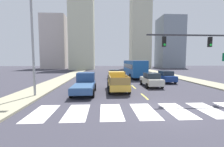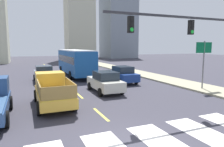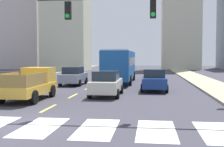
{
  "view_description": "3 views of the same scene",
  "coord_description": "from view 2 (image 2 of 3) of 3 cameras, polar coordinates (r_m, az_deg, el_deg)",
  "views": [
    {
      "loc": [
        -3.78,
        -9.66,
        3.31
      ],
      "look_at": [
        -2.51,
        11.85,
        1.44
      ],
      "focal_mm": 24.7,
      "sensor_mm": 36.0,
      "label": 1
    },
    {
      "loc": [
        -3.75,
        -6.46,
        3.73
      ],
      "look_at": [
        2.44,
        8.15,
        1.66
      ],
      "focal_mm": 33.18,
      "sensor_mm": 36.0,
      "label": 2
    },
    {
      "loc": [
        5.19,
        -10.79,
        2.67
      ],
      "look_at": [
        1.61,
        17.54,
        1.06
      ],
      "focal_mm": 47.92,
      "sensor_mm": 36.0,
      "label": 3
    }
  ],
  "objects": [
    {
      "name": "ground_plane",
      "position": [
        8.35,
        6.81,
        -19.17
      ],
      "size": [
        160.0,
        160.0,
        0.0
      ],
      "primitive_type": "plane",
      "color": "#373540"
    },
    {
      "name": "sidewalk_right",
      "position": [
        28.69,
        7.7,
        0.03
      ],
      "size": [
        3.17,
        110.0,
        0.15
      ],
      "primitive_type": "cube",
      "color": "#9D987A",
      "rests_on": "ground"
    },
    {
      "name": "crosswalk_stripe_4",
      "position": [
        8.89,
        13.21,
        -17.57
      ],
      "size": [
        1.4,
        3.3,
        0.01
      ],
      "primitive_type": "cube",
      "color": "white",
      "rests_on": "ground"
    },
    {
      "name": "crosswalk_stripe_5",
      "position": [
        10.24,
        23.43,
        -14.56
      ],
      "size": [
        1.4,
        3.3,
        0.01
      ],
      "primitive_type": "cube",
      "color": "white",
      "rests_on": "ground"
    },
    {
      "name": "lane_dash_0",
      "position": [
        11.72,
        -3.12,
        -11.14
      ],
      "size": [
        0.16,
        2.4,
        0.01
      ],
      "primitive_type": "cube",
      "color": "#D2C647",
      "rests_on": "ground"
    },
    {
      "name": "lane_dash_1",
      "position": [
        16.34,
        -9.13,
        -5.86
      ],
      "size": [
        0.16,
        2.4,
        0.01
      ],
      "primitive_type": "cube",
      "color": "#D2C647",
      "rests_on": "ground"
    },
    {
      "name": "lane_dash_2",
      "position": [
        21.13,
        -12.39,
        -2.92
      ],
      "size": [
        0.16,
        2.4,
        0.01
      ],
      "primitive_type": "cube",
      "color": "#D2C647",
      "rests_on": "ground"
    },
    {
      "name": "lane_dash_3",
      "position": [
        26.0,
        -14.44,
        -1.06
      ],
      "size": [
        0.16,
        2.4,
        0.01
      ],
      "primitive_type": "cube",
      "color": "#D2C647",
      "rests_on": "ground"
    },
    {
      "name": "lane_dash_4",
      "position": [
        30.91,
        -15.83,
        0.21
      ],
      "size": [
        0.16,
        2.4,
        0.01
      ],
      "primitive_type": "cube",
      "color": "#D2C647",
      "rests_on": "ground"
    },
    {
      "name": "lane_dash_5",
      "position": [
        35.85,
        -16.84,
        1.13
      ],
      "size": [
        0.16,
        2.4,
        0.01
      ],
      "primitive_type": "cube",
      "color": "#D2C647",
      "rests_on": "ground"
    },
    {
      "name": "lane_dash_6",
      "position": [
        40.8,
        -17.61,
        1.83
      ],
      "size": [
        0.16,
        2.4,
        0.01
      ],
      "primitive_type": "cube",
      "color": "#D2C647",
      "rests_on": "ground"
    },
    {
      "name": "lane_dash_7",
      "position": [
        45.77,
        -18.21,
        2.38
      ],
      "size": [
        0.16,
        2.4,
        0.01
      ],
      "primitive_type": "cube",
      "color": "#D2C647",
      "rests_on": "ground"
    },
    {
      "name": "pickup_stakebed",
      "position": [
        13.95,
        -16.1,
        -4.43
      ],
      "size": [
        2.18,
        5.2,
        1.96
      ],
      "rotation": [
        0.0,
        0.0,
        0.04
      ],
      "color": "gold",
      "rests_on": "ground"
    },
    {
      "name": "city_bus",
      "position": [
        26.8,
        -10.15,
        3.5
      ],
      "size": [
        2.72,
        10.8,
        3.32
      ],
      "rotation": [
        0.0,
        0.0,
        0.03
      ],
      "color": "#194F96",
      "rests_on": "ground"
    },
    {
      "name": "sedan_mid",
      "position": [
        17.04,
        -1.93,
        -2.28
      ],
      "size": [
        2.02,
        4.4,
        1.72
      ],
      "rotation": [
        0.0,
        0.0,
        -0.03
      ],
      "color": "beige",
      "rests_on": "ground"
    },
    {
      "name": "sedan_near_right",
      "position": [
        21.51,
        2.86,
        -0.26
      ],
      "size": [
        2.02,
        4.4,
        1.72
      ],
      "rotation": [
        0.0,
        0.0,
        0.0
      ],
      "color": "navy",
      "rests_on": "ground"
    },
    {
      "name": "sedan_far",
      "position": [
        23.27,
        -18.28,
        -0.04
      ],
      "size": [
        2.02,
        4.4,
        1.72
      ],
      "rotation": [
        0.0,
        0.0,
        0.01
      ],
      "color": "gray",
      "rests_on": "ground"
    },
    {
      "name": "traffic_signal_gantry",
      "position": [
        14.05,
        24.42,
        8.85
      ],
      "size": [
        10.06,
        0.27,
        6.0
      ],
      "color": "#2D2D33",
      "rests_on": "ground"
    },
    {
      "name": "direction_sign_green",
      "position": [
        19.28,
        23.95,
        4.72
      ],
      "size": [
        1.7,
        0.12,
        4.2
      ],
      "color": "slate",
      "rests_on": "ground"
    },
    {
      "name": "block_mid_left",
      "position": [
        70.91,
        1.69,
        13.21
      ],
      "size": [
        9.72,
        10.66,
        21.79
      ],
      "primitive_type": "cube",
      "color": "gray",
      "rests_on": "ground"
    },
    {
      "name": "block_mid_right",
      "position": [
        63.91,
        -9.05,
        18.04
      ],
      "size": [
        7.82,
        7.25,
        31.22
      ],
      "primitive_type": "cube",
      "color": "beige",
      "rests_on": "ground"
    }
  ]
}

